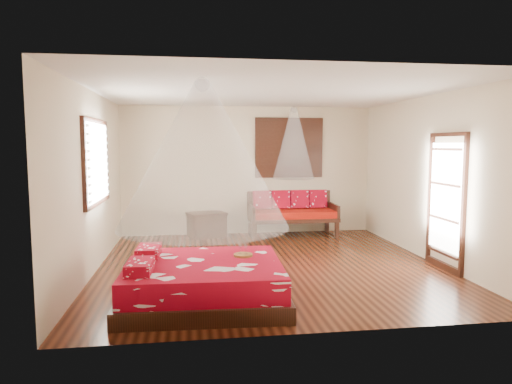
# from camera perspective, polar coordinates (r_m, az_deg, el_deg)

# --- Properties ---
(room) EXTENTS (5.54, 5.54, 2.84)m
(room) POSITION_cam_1_polar(r_m,az_deg,el_deg) (7.36, 1.70, 1.48)
(room) COLOR black
(room) RESTS_ON ground
(bed) EXTENTS (2.09, 1.91, 0.63)m
(bed) POSITION_cam_1_polar(r_m,az_deg,el_deg) (5.91, -6.62, -11.05)
(bed) COLOR black
(bed) RESTS_ON floor
(daybed) EXTENTS (1.88, 0.84, 0.97)m
(daybed) POSITION_cam_1_polar(r_m,az_deg,el_deg) (9.96, 4.49, -2.43)
(daybed) COLOR black
(daybed) RESTS_ON floor
(storage_chest) EXTENTS (0.91, 0.78, 0.53)m
(storage_chest) POSITION_cam_1_polar(r_m,az_deg,el_deg) (9.83, -6.18, -4.06)
(storage_chest) COLOR black
(storage_chest) RESTS_ON floor
(shutter_panel) EXTENTS (1.52, 0.06, 1.32)m
(shutter_panel) POSITION_cam_1_polar(r_m,az_deg,el_deg) (10.18, 4.15, 5.54)
(shutter_panel) COLOR black
(shutter_panel) RESTS_ON wall_back
(window_left) EXTENTS (0.10, 1.74, 1.34)m
(window_left) POSITION_cam_1_polar(r_m,az_deg,el_deg) (7.57, -19.25, 3.55)
(window_left) COLOR black
(window_left) RESTS_ON wall_left
(glazed_door) EXTENTS (0.08, 1.02, 2.16)m
(glazed_door) POSITION_cam_1_polar(r_m,az_deg,el_deg) (7.78, 22.63, -1.18)
(glazed_door) COLOR black
(glazed_door) RESTS_ON floor
(wine_tray) EXTENTS (0.25, 0.25, 0.20)m
(wine_tray) POSITION_cam_1_polar(r_m,az_deg,el_deg) (6.10, -1.63, -7.52)
(wine_tray) COLOR brown
(wine_tray) RESTS_ON bed
(mosquito_net_main) EXTENTS (2.13, 2.13, 1.80)m
(mosquito_net_main) POSITION_cam_1_polar(r_m,az_deg,el_deg) (5.65, -6.65, 4.65)
(mosquito_net_main) COLOR white
(mosquito_net_main) RESTS_ON ceiling
(mosquito_net_daybed) EXTENTS (0.87, 0.87, 1.50)m
(mosquito_net_daybed) POSITION_cam_1_polar(r_m,az_deg,el_deg) (9.72, 4.74, 6.10)
(mosquito_net_daybed) COLOR white
(mosquito_net_daybed) RESTS_ON ceiling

